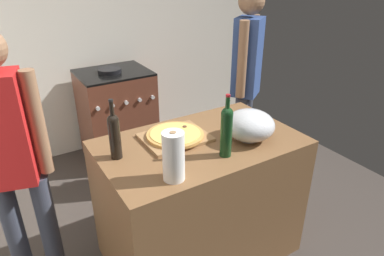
# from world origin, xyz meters

# --- Properties ---
(ground_plane) EXTENTS (4.37, 3.11, 0.02)m
(ground_plane) POSITION_xyz_m (0.00, 1.26, -0.01)
(ground_plane) COLOR #3F3833
(kitchen_wall_rear) EXTENTS (4.37, 0.10, 2.60)m
(kitchen_wall_rear) POSITION_xyz_m (0.00, 2.56, 1.30)
(kitchen_wall_rear) COLOR silver
(kitchen_wall_rear) RESTS_ON ground_plane
(counter) EXTENTS (1.25, 0.77, 0.89)m
(counter) POSITION_xyz_m (0.15, 0.59, 0.45)
(counter) COLOR brown
(counter) RESTS_ON ground_plane
(cutting_board) EXTENTS (0.40, 0.32, 0.02)m
(cutting_board) POSITION_xyz_m (0.04, 0.70, 0.90)
(cutting_board) COLOR #9E7247
(cutting_board) RESTS_ON counter
(pizza) EXTENTS (0.36, 0.36, 0.03)m
(pizza) POSITION_xyz_m (0.04, 0.69, 0.92)
(pizza) COLOR tan
(pizza) RESTS_ON cutting_board
(mixing_bowl) EXTENTS (0.31, 0.31, 0.19)m
(mixing_bowl) POSITION_xyz_m (0.43, 0.46, 0.99)
(mixing_bowl) COLOR #B2B2B7
(mixing_bowl) RESTS_ON counter
(paper_towel_roll) EXTENTS (0.11, 0.11, 0.27)m
(paper_towel_roll) POSITION_xyz_m (-0.18, 0.32, 1.02)
(paper_towel_roll) COLOR white
(paper_towel_roll) RESTS_ON counter
(wine_bottle_green) EXTENTS (0.07, 0.07, 0.37)m
(wine_bottle_green) POSITION_xyz_m (0.18, 0.37, 1.06)
(wine_bottle_green) COLOR #143819
(wine_bottle_green) RESTS_ON counter
(wine_bottle_amber) EXTENTS (0.07, 0.07, 0.35)m
(wine_bottle_amber) POSITION_xyz_m (-0.35, 0.67, 1.04)
(wine_bottle_amber) COLOR black
(wine_bottle_amber) RESTS_ON counter
(stove) EXTENTS (0.67, 0.60, 0.97)m
(stove) POSITION_xyz_m (0.16, 2.16, 0.47)
(stove) COLOR brown
(stove) RESTS_ON ground_plane
(person_in_stripes) EXTENTS (0.37, 0.25, 1.63)m
(person_in_stripes) POSITION_xyz_m (-0.86, 0.86, 0.94)
(person_in_stripes) COLOR #383D4C
(person_in_stripes) RESTS_ON ground_plane
(person_in_red) EXTENTS (0.34, 0.29, 1.72)m
(person_in_red) POSITION_xyz_m (0.98, 1.17, 1.00)
(person_in_red) COLOR #383D4C
(person_in_red) RESTS_ON ground_plane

